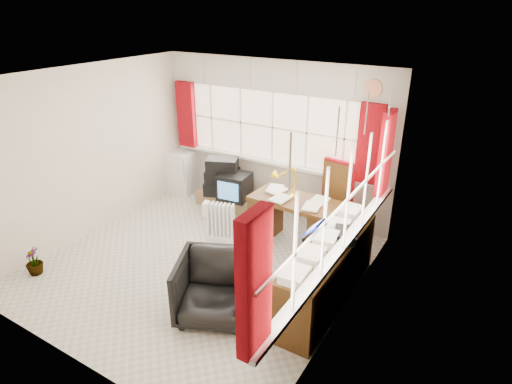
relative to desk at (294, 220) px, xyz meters
The scene contains 20 objects.
ground 1.47m from the desk, 126.80° to the right, with size 4.00×4.00×0.00m, color beige.
room_walls 1.79m from the desk, 126.80° to the right, with size 4.00×4.00×4.00m.
window_back 1.29m from the desk, 136.19° to the left, with size 3.70×0.12×3.60m.
window_right 1.67m from the desk, 45.88° to the right, with size 0.12×3.70×3.60m.
curtains 1.07m from the desk, 69.21° to the right, with size 3.83×3.83×1.15m.
overhead_cabinets 1.86m from the desk, 48.66° to the right, with size 3.98×3.98×0.48m.
desk is the anchor object (origin of this frame).
desk_lamp 0.65m from the desk, 126.38° to the left, with size 0.16×0.14×0.45m.
task_chair 0.65m from the desk, 50.18° to the left, with size 0.58×0.60×1.21m.
office_chair 1.86m from the desk, 92.33° to the right, with size 0.78×0.81×0.73m, color black.
radiator 1.08m from the desk, 153.83° to the right, with size 0.44×0.27×0.61m.
credenza 1.28m from the desk, 46.57° to the right, with size 0.50×2.00×0.85m.
file_tray 1.30m from the desk, 35.63° to the right, with size 0.26×0.33×0.11m, color black.
tv_bench 1.54m from the desk, 157.16° to the left, with size 1.40×0.50×0.25m, color #9F774F.
crt_tv 1.40m from the desk, 161.89° to the left, with size 0.53×0.50×0.44m.
hifi_stack 1.70m from the desk, 162.66° to the left, with size 0.71×0.60×0.64m.
mini_fridge 2.73m from the desk, 165.83° to the left, with size 0.48×0.48×0.77m.
spray_bottle_a 1.44m from the desk, 157.89° to the left, with size 0.11×0.11×0.28m, color silver.
spray_bottle_b 1.32m from the desk, 163.18° to the right, with size 0.08×0.08×0.18m, color #80BFB7.
flower_vase 3.54m from the desk, 136.52° to the right, with size 0.21×0.21×0.38m, color black.
Camera 1 is at (3.20, -3.83, 3.28)m, focal length 30.00 mm.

